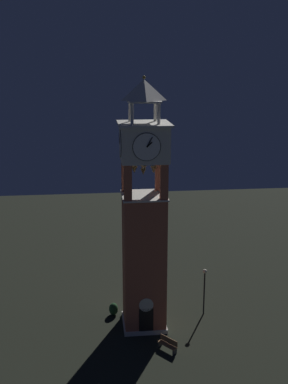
% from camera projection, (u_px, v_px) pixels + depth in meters
% --- Properties ---
extents(ground, '(80.00, 80.00, 0.00)m').
position_uv_depth(ground, '(144.00, 324.00, 39.05)').
color(ground, black).
extents(clock_tower, '(3.76, 3.76, 19.41)m').
position_uv_depth(clock_tower, '(144.00, 228.00, 36.90)').
color(clock_tower, '#AD5B42').
rests_on(clock_tower, ground).
extents(park_bench, '(1.36, 1.51, 0.95)m').
position_uv_depth(park_bench, '(168.00, 344.00, 35.46)').
color(park_bench, brown).
rests_on(park_bench, ground).
extents(lamp_post, '(0.36, 0.36, 4.05)m').
position_uv_depth(lamp_post, '(204.00, 283.00, 39.87)').
color(lamp_post, black).
rests_on(lamp_post, ground).
extents(trash_bin, '(0.52, 0.52, 0.80)m').
position_uv_depth(trash_bin, '(157.00, 293.00, 43.35)').
color(trash_bin, '#4C4C51').
rests_on(trash_bin, ground).
extents(shrub_near_entry, '(1.22, 1.22, 0.65)m').
position_uv_depth(shrub_near_entry, '(147.00, 304.00, 41.61)').
color(shrub_near_entry, '#234C28').
rests_on(shrub_near_entry, ground).
extents(shrub_left_of_tower, '(1.09, 1.09, 0.80)m').
position_uv_depth(shrub_left_of_tower, '(157.00, 294.00, 43.27)').
color(shrub_left_of_tower, '#234C28').
rests_on(shrub_left_of_tower, ground).
extents(shrub_behind_bench, '(0.75, 0.75, 1.05)m').
position_uv_depth(shrub_behind_bench, '(114.00, 309.00, 40.36)').
color(shrub_behind_bench, '#234C28').
rests_on(shrub_behind_bench, ground).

